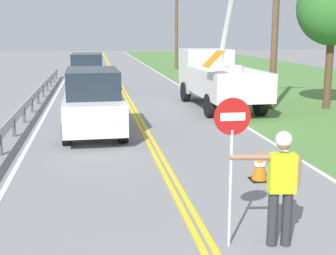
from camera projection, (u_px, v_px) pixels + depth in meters
The scene contains 14 objects.
centerline_yellow_left at pixel (127, 101), 22.18m from camera, with size 0.11×110.00×0.01m, color yellow.
centerline_yellow_right at pixel (130, 101), 22.21m from camera, with size 0.11×110.00×0.01m, color yellow.
edge_line_right at pixel (201, 99), 22.77m from camera, with size 0.12×110.00×0.01m, color silver.
edge_line_left at pixel (52, 102), 21.63m from camera, with size 0.12×110.00×0.01m, color silver.
flagger_worker at pixel (281, 181), 6.98m from camera, with size 1.08×0.31×1.83m.
stop_sign_paddle at pixel (232, 139), 6.83m from camera, with size 0.56×0.04×2.33m.
utility_bucket_truck at pixel (217, 74), 20.23m from camera, with size 2.67×6.86×6.07m.
oncoming_suv_nearest at pixel (93, 102), 14.84m from camera, with size 1.99×4.64×2.10m.
oncoming_suv_second at pixel (88, 72), 25.44m from camera, with size 2.03×4.66×2.10m.
utility_pole_near at pixel (276, 15), 19.06m from camera, with size 1.80×0.28×7.53m.
utility_pole_mid at pixel (176, 23), 40.12m from camera, with size 1.80×0.28×7.72m.
traffic_cone_lead at pixel (260, 166), 10.25m from camera, with size 0.40×0.40×0.70m.
guardrail_left_shoulder at pixel (28, 104), 17.84m from camera, with size 0.10×32.00×0.71m.
roadside_tree_verge at pixel (333, 7), 19.08m from camera, with size 3.00×3.00×5.90m.
Camera 1 is at (-1.67, -2.01, 3.28)m, focal length 49.10 mm.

